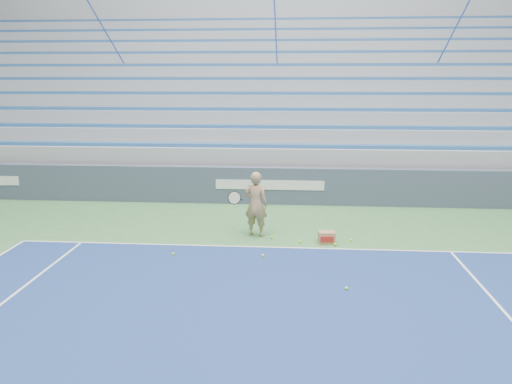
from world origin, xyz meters
TOP-DOWN VIEW (x-y plane):
  - sponsor_barrier at (0.00, 15.88)m, footprint 30.00×0.32m
  - bleachers at (0.00, 21.60)m, footprint 31.00×9.15m
  - tennis_player at (-0.18, 12.72)m, footprint 0.93×0.87m
  - ball_box at (1.47, 12.29)m, footprint 0.39×0.31m
  - tennis_ball_0 at (0.88, 12.26)m, footprint 0.07×0.07m
  - tennis_ball_1 at (0.22, 12.53)m, footprint 0.07×0.07m
  - tennis_ball_2 at (-1.82, 11.24)m, footprint 0.07×0.07m
  - tennis_ball_3 at (1.66, 12.12)m, footprint 0.07×0.07m
  - tennis_ball_4 at (1.67, 9.72)m, footprint 0.07×0.07m
  - tennis_ball_5 at (0.08, 11.27)m, footprint 0.07×0.07m
  - tennis_ball_6 at (2.04, 12.44)m, footprint 0.07×0.07m
  - tennis_ball_7 at (1.49, 12.39)m, footprint 0.07×0.07m

SIDE VIEW (x-z plane):
  - tennis_ball_0 at x=0.88m, z-range 0.00..0.07m
  - tennis_ball_1 at x=0.22m, z-range 0.00..0.07m
  - tennis_ball_2 at x=-1.82m, z-range 0.00..0.07m
  - tennis_ball_3 at x=1.66m, z-range 0.00..0.07m
  - tennis_ball_4 at x=1.67m, z-range 0.00..0.07m
  - tennis_ball_5 at x=0.08m, z-range 0.00..0.07m
  - tennis_ball_6 at x=2.04m, z-range 0.00..0.07m
  - tennis_ball_7 at x=1.49m, z-range 0.00..0.07m
  - ball_box at x=1.47m, z-range 0.00..0.28m
  - sponsor_barrier at x=0.00m, z-range 0.00..1.10m
  - tennis_player at x=-0.18m, z-range 0.00..1.56m
  - bleachers at x=0.00m, z-range -1.29..6.01m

